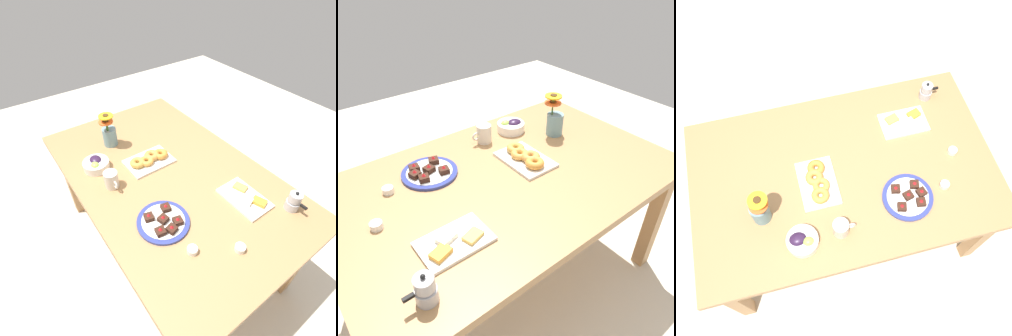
% 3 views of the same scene
% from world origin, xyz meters
% --- Properties ---
extents(ground_plane, '(6.00, 6.00, 0.00)m').
position_xyz_m(ground_plane, '(0.00, 0.00, 0.00)').
color(ground_plane, beige).
extents(dining_table, '(1.60, 1.00, 0.74)m').
position_xyz_m(dining_table, '(0.00, 0.00, 0.65)').
color(dining_table, '#A87A4C').
rests_on(dining_table, ground_plane).
extents(coffee_mug, '(0.11, 0.08, 0.10)m').
position_xyz_m(coffee_mug, '(-0.09, -0.31, 0.79)').
color(coffee_mug, beige).
rests_on(coffee_mug, dining_table).
extents(grape_bowl, '(0.15, 0.15, 0.07)m').
position_xyz_m(grape_bowl, '(-0.29, -0.32, 0.77)').
color(grape_bowl, white).
rests_on(grape_bowl, dining_table).
extents(cheese_platter, '(0.26, 0.17, 0.03)m').
position_xyz_m(cheese_platter, '(0.40, 0.21, 0.75)').
color(cheese_platter, white).
rests_on(cheese_platter, dining_table).
extents(croissant_platter, '(0.19, 0.28, 0.05)m').
position_xyz_m(croissant_platter, '(-0.15, -0.03, 0.76)').
color(croissant_platter, white).
rests_on(croissant_platter, dining_table).
extents(jam_cup_honey, '(0.05, 0.05, 0.03)m').
position_xyz_m(jam_cup_honey, '(0.59, -0.03, 0.76)').
color(jam_cup_honey, white).
rests_on(jam_cup_honey, dining_table).
extents(jam_cup_berry, '(0.05, 0.05, 0.03)m').
position_xyz_m(jam_cup_berry, '(0.48, -0.21, 0.76)').
color(jam_cup_berry, white).
rests_on(jam_cup_berry, dining_table).
extents(dessert_plate, '(0.26, 0.26, 0.05)m').
position_xyz_m(dessert_plate, '(0.28, -0.23, 0.75)').
color(dessert_plate, navy).
rests_on(dessert_plate, dining_table).
extents(flower_vase, '(0.11, 0.11, 0.23)m').
position_xyz_m(flower_vase, '(-0.45, -0.14, 0.82)').
color(flower_vase, '#6B939E').
rests_on(flower_vase, dining_table).
extents(moka_pot, '(0.11, 0.07, 0.12)m').
position_xyz_m(moka_pot, '(0.58, 0.36, 0.79)').
color(moka_pot, '#B7B7BC').
rests_on(moka_pot, dining_table).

